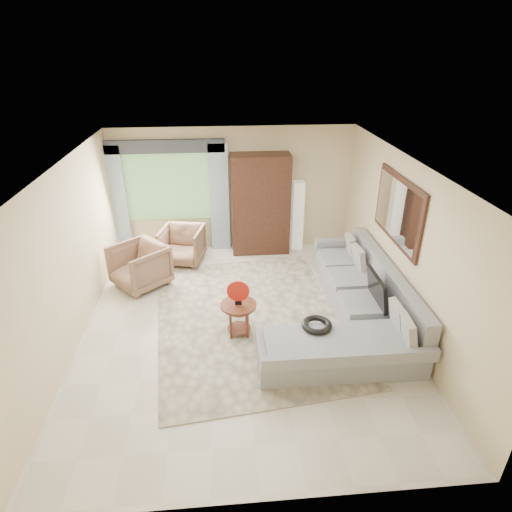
{
  "coord_description": "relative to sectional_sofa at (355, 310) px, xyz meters",
  "views": [
    {
      "loc": [
        -0.27,
        -5.68,
        4.1
      ],
      "look_at": [
        0.25,
        0.35,
        1.05
      ],
      "focal_mm": 30.0,
      "sensor_mm": 36.0,
      "label": 1
    }
  ],
  "objects": [
    {
      "name": "potted_plant",
      "position": [
        -3.89,
        2.52,
        0.01
      ],
      "size": [
        0.55,
        0.48,
        0.59
      ],
      "primitive_type": "imported",
      "rotation": [
        0.0,
        0.0,
        0.04
      ],
      "color": "#999999",
      "rests_on": "ground"
    },
    {
      "name": "coffee_table",
      "position": [
        -1.85,
        -0.07,
        0.01
      ],
      "size": [
        0.55,
        0.55,
        0.55
      ],
      "rotation": [
        0.0,
        0.0,
        -0.1
      ],
      "color": "#461E12",
      "rests_on": "ground"
    },
    {
      "name": "area_rug",
      "position": [
        -1.64,
        0.33,
        -0.27
      ],
      "size": [
        3.44,
        4.32,
        0.02
      ],
      "primitive_type": "cube",
      "rotation": [
        0.0,
        0.0,
        0.12
      ],
      "color": "beige",
      "rests_on": "ground"
    },
    {
      "name": "armchair_left",
      "position": [
        -3.59,
        1.58,
        0.12
      ],
      "size": [
        1.24,
        1.24,
        0.81
      ],
      "primitive_type": "imported",
      "rotation": [
        0.0,
        0.0,
        -0.84
      ],
      "color": "#956751",
      "rests_on": "ground"
    },
    {
      "name": "curtain_left",
      "position": [
        -4.18,
        3.06,
        0.87
      ],
      "size": [
        0.4,
        0.08,
        2.3
      ],
      "primitive_type": "cube",
      "color": "#9EB7CC",
      "rests_on": "ground"
    },
    {
      "name": "armoire",
      "position": [
        -1.23,
        2.9,
        0.77
      ],
      "size": [
        1.2,
        0.55,
        2.1
      ],
      "primitive_type": "cube",
      "color": "black",
      "rests_on": "ground"
    },
    {
      "name": "valance",
      "position": [
        -3.13,
        3.08,
        1.97
      ],
      "size": [
        2.4,
        0.12,
        0.26
      ],
      "primitive_type": "cube",
      "color": "#1E232D",
      "rests_on": "wall_back"
    },
    {
      "name": "sectional_sofa",
      "position": [
        0.0,
        0.0,
        0.0
      ],
      "size": [
        2.3,
        3.46,
        0.9
      ],
      "color": "gray",
      "rests_on": "ground"
    },
    {
      "name": "ground",
      "position": [
        -1.78,
        0.18,
        -0.28
      ],
      "size": [
        6.0,
        6.0,
        0.0
      ],
      "primitive_type": "plane",
      "color": "silver",
      "rests_on": "ground"
    },
    {
      "name": "window",
      "position": [
        -3.13,
        3.15,
        1.12
      ],
      "size": [
        1.8,
        0.04,
        1.4
      ],
      "primitive_type": "cube",
      "color": "#669E59",
      "rests_on": "wall_back"
    },
    {
      "name": "red_disc",
      "position": [
        -1.85,
        -0.07,
        0.5
      ],
      "size": [
        0.34,
        0.07,
        0.34
      ],
      "primitive_type": "cylinder",
      "rotation": [
        1.57,
        0.0,
        -0.13
      ],
      "color": "red",
      "rests_on": "coffee_table"
    },
    {
      "name": "floor_lamp",
      "position": [
        -0.43,
        2.96,
        0.47
      ],
      "size": [
        0.24,
        0.24,
        1.5
      ],
      "primitive_type": "cube",
      "color": "silver",
      "rests_on": "ground"
    },
    {
      "name": "armchair_right",
      "position": [
        -2.88,
        2.48,
        0.09
      ],
      "size": [
        0.97,
        0.99,
        0.75
      ],
      "primitive_type": "imported",
      "rotation": [
        0.0,
        0.0,
        -0.23
      ],
      "color": "#7E6045",
      "rests_on": "ground"
    },
    {
      "name": "tv_screen",
      "position": [
        0.27,
        -0.1,
        0.44
      ],
      "size": [
        0.14,
        0.74,
        0.48
      ],
      "primitive_type": "cube",
      "rotation": [
        0.0,
        -0.17,
        0.0
      ],
      "color": "black",
      "rests_on": "sectional_sofa"
    },
    {
      "name": "wall_mirror",
      "position": [
        0.68,
        0.53,
        1.47
      ],
      "size": [
        0.05,
        1.7,
        1.05
      ],
      "color": "black",
      "rests_on": "wall_right"
    },
    {
      "name": "garden_hose",
      "position": [
        -0.78,
        -0.69,
        0.26
      ],
      "size": [
        0.43,
        0.43,
        0.09
      ],
      "primitive_type": "torus",
      "color": "black",
      "rests_on": "sectional_sofa"
    },
    {
      "name": "curtain_right",
      "position": [
        -2.08,
        3.06,
        0.87
      ],
      "size": [
        0.4,
        0.08,
        2.3
      ],
      "primitive_type": "cube",
      "color": "#9EB7CC",
      "rests_on": "ground"
    }
  ]
}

